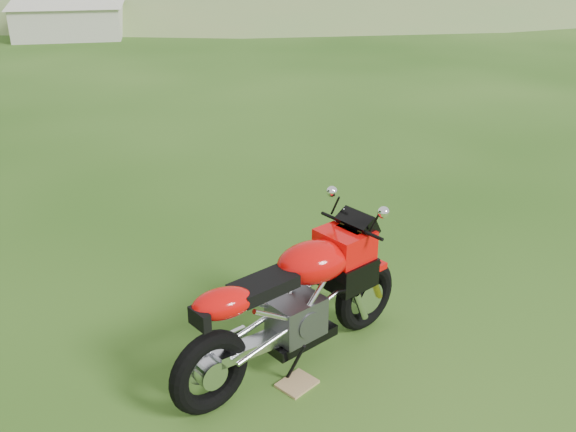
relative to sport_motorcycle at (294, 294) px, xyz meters
name	(u,v)px	position (x,y,z in m)	size (l,w,h in m)	color
ground	(274,306)	(0.23, 0.87, -0.66)	(120.00, 120.00, 0.00)	#1F4C10
sport_motorcycle	(294,294)	(0.00, 0.00, 0.00)	(2.19, 0.55, 1.32)	red
plywood_board	(297,384)	(-0.10, -0.25, -0.65)	(0.29, 0.23, 0.02)	tan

